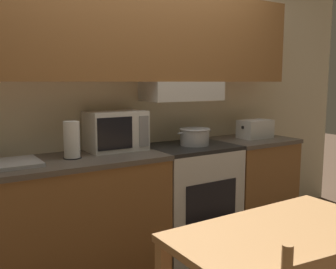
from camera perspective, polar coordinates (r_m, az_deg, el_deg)
ground_plane at (r=3.46m, az=-5.80°, el=-16.78°), size 16.00×16.00×0.00m
wall_back at (r=3.08m, az=-5.42°, el=9.73°), size 5.40×0.38×2.55m
lower_counter_main at (r=2.79m, az=-16.75°, el=-13.08°), size 1.58×0.61×0.92m
lower_counter_right_stub at (r=3.72m, az=12.46°, el=-7.58°), size 0.71×0.61×0.92m
stove_range at (r=3.26m, az=3.36°, el=-9.60°), size 0.71×0.59×0.92m
cooking_pot at (r=3.15m, az=4.08°, el=-0.26°), size 0.34×0.26×0.14m
microwave at (r=2.93m, az=-7.96°, el=0.58°), size 0.45×0.30×0.31m
toaster at (r=3.64m, az=13.13°, el=0.85°), size 0.32×0.20×0.17m
paper_towel_roll at (r=2.68m, az=-14.46°, el=-0.81°), size 0.13×0.13×0.26m
dining_table at (r=1.91m, az=18.11°, el=-17.27°), size 1.09×0.67×0.76m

